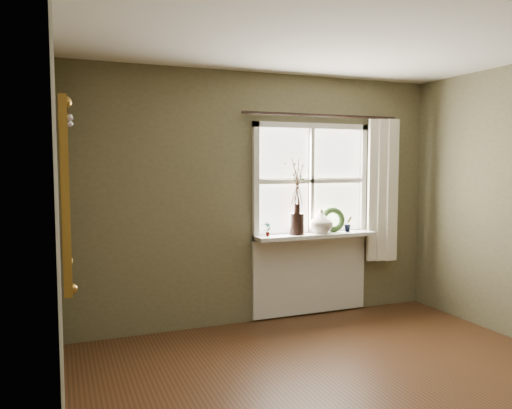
{
  "coord_description": "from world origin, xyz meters",
  "views": [
    {
      "loc": [
        -2.0,
        -2.57,
        1.67
      ],
      "look_at": [
        -0.36,
        1.55,
        1.3
      ],
      "focal_mm": 35.0,
      "sensor_mm": 36.0,
      "label": 1
    }
  ],
  "objects": [
    {
      "name": "curtain",
      "position": [
        1.39,
        2.13,
        1.37
      ],
      "size": [
        0.36,
        0.12,
        1.59
      ],
      "primitive_type": "cube",
      "color": "silver",
      "rests_on": "wall_back"
    },
    {
      "name": "curtain_rod",
      "position": [
        0.65,
        2.17,
        2.18
      ],
      "size": [
        1.84,
        0.03,
        0.03
      ],
      "primitive_type": "cylinder",
      "rotation": [
        0.0,
        1.57,
        0.0
      ],
      "color": "black",
      "rests_on": "wall_back"
    },
    {
      "name": "cream_vase",
      "position": [
        0.62,
        2.12,
        1.05
      ],
      "size": [
        0.29,
        0.29,
        0.26
      ],
      "primitive_type": "imported",
      "rotation": [
        0.0,
        0.0,
        0.19
      ],
      "color": "beige",
      "rests_on": "window_sill"
    },
    {
      "name": "window_apron",
      "position": [
        0.55,
        2.23,
        0.46
      ],
      "size": [
        1.36,
        0.04,
        0.88
      ],
      "primitive_type": "cube",
      "color": "silver",
      "rests_on": "ground"
    },
    {
      "name": "potted_plant_left",
      "position": [
        -0.01,
        2.12,
        0.99
      ],
      "size": [
        0.09,
        0.07,
        0.15
      ],
      "primitive_type": "imported",
      "rotation": [
        0.0,
        0.0,
        0.24
      ],
      "color": "#2A431E",
      "rests_on": "window_sill"
    },
    {
      "name": "window_frame",
      "position": [
        0.55,
        2.23,
        1.48
      ],
      "size": [
        1.36,
        0.06,
        1.24
      ],
      "color": "silver",
      "rests_on": "wall_back"
    },
    {
      "name": "wall_left",
      "position": [
        -2.05,
        0.0,
        1.3
      ],
      "size": [
        0.1,
        4.5,
        2.6
      ],
      "primitive_type": "cube",
      "color": "brown",
      "rests_on": "ground"
    },
    {
      "name": "potted_plant_right",
      "position": [
        0.95,
        2.12,
        1.01
      ],
      "size": [
        0.1,
        0.09,
        0.17
      ],
      "primitive_type": "imported",
      "rotation": [
        0.0,
        0.0,
        0.1
      ],
      "color": "#2A431E",
      "rests_on": "window_sill"
    },
    {
      "name": "window_sill",
      "position": [
        0.55,
        2.12,
        0.9
      ],
      "size": [
        1.36,
        0.26,
        0.04
      ],
      "primitive_type": "cube",
      "color": "silver",
      "rests_on": "wall_back"
    },
    {
      "name": "ceiling",
      "position": [
        0.0,
        0.0,
        2.6
      ],
      "size": [
        4.5,
        4.5,
        0.0
      ],
      "primitive_type": "plane",
      "color": "silver",
      "rests_on": "ground"
    },
    {
      "name": "wreath",
      "position": [
        0.78,
        2.16,
        1.03
      ],
      "size": [
        0.29,
        0.17,
        0.29
      ],
      "primitive_type": "torus",
      "rotation": [
        1.36,
        0.0,
        -0.16
      ],
      "color": "#2A431E",
      "rests_on": "window_sill"
    },
    {
      "name": "dark_jug",
      "position": [
        0.33,
        2.12,
        1.03
      ],
      "size": [
        0.19,
        0.19,
        0.23
      ],
      "primitive_type": "cylinder",
      "rotation": [
        0.0,
        0.0,
        -0.26
      ],
      "color": "black",
      "rests_on": "window_sill"
    },
    {
      "name": "wall_back",
      "position": [
        0.0,
        2.3,
        1.3
      ],
      "size": [
        4.0,
        0.1,
        2.6
      ],
      "primitive_type": "cube",
      "color": "brown",
      "rests_on": "ground"
    },
    {
      "name": "gilt_mirror",
      "position": [
        -1.96,
        1.17,
        1.47
      ],
      "size": [
        0.1,
        1.04,
        1.24
      ],
      "color": "white",
      "rests_on": "wall_left"
    }
  ]
}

